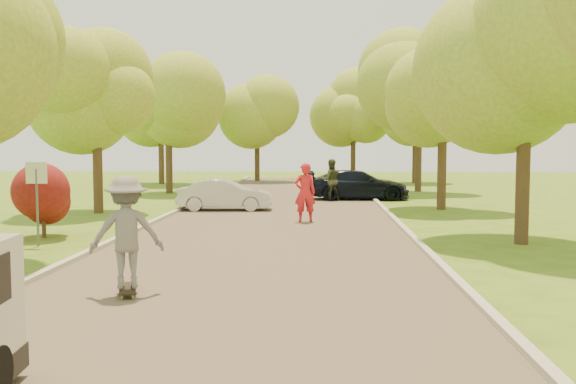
% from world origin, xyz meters
% --- Properties ---
extents(ground, '(100.00, 100.00, 0.00)m').
position_xyz_m(ground, '(0.00, 0.00, 0.00)').
color(ground, '#3F6518').
rests_on(ground, ground).
extents(road, '(8.00, 60.00, 0.01)m').
position_xyz_m(road, '(0.00, 8.00, 0.01)').
color(road, '#4C4438').
rests_on(road, ground).
extents(curb_left, '(0.18, 60.00, 0.12)m').
position_xyz_m(curb_left, '(-4.05, 8.00, 0.06)').
color(curb_left, '#B2AD9E').
rests_on(curb_left, ground).
extents(curb_right, '(0.18, 60.00, 0.12)m').
position_xyz_m(curb_right, '(4.05, 8.00, 0.06)').
color(curb_right, '#B2AD9E').
rests_on(curb_right, ground).
extents(street_sign, '(0.55, 0.06, 2.17)m').
position_xyz_m(street_sign, '(-5.80, 4.00, 1.56)').
color(street_sign, '#59595E').
rests_on(street_sign, ground).
extents(red_shrub, '(1.70, 1.70, 1.95)m').
position_xyz_m(red_shrub, '(-6.30, 5.50, 1.10)').
color(red_shrub, '#382619').
rests_on(red_shrub, ground).
extents(tree_l_midb, '(4.30, 4.20, 6.62)m').
position_xyz_m(tree_l_midb, '(-6.81, 12.00, 4.59)').
color(tree_l_midb, '#382619').
rests_on(tree_l_midb, ground).
extents(tree_l_far, '(4.92, 4.80, 7.79)m').
position_xyz_m(tree_l_far, '(-6.39, 22.00, 5.47)').
color(tree_l_far, '#382619').
rests_on(tree_l_far, ground).
extents(tree_r_mida, '(5.13, 5.00, 7.95)m').
position_xyz_m(tree_r_mida, '(7.02, 5.00, 5.54)').
color(tree_r_mida, '#382619').
rests_on(tree_r_mida, ground).
extents(tree_r_midb, '(4.51, 4.40, 7.01)m').
position_xyz_m(tree_r_midb, '(6.60, 14.00, 4.88)').
color(tree_r_midb, '#382619').
rests_on(tree_r_midb, ground).
extents(tree_r_far, '(5.33, 5.20, 8.34)m').
position_xyz_m(tree_r_far, '(7.23, 24.00, 5.83)').
color(tree_r_far, '#382619').
rests_on(tree_r_far, ground).
extents(tree_bg_a, '(5.12, 5.00, 7.72)m').
position_xyz_m(tree_bg_a, '(-8.78, 30.00, 5.31)').
color(tree_bg_a, '#382619').
rests_on(tree_bg_a, ground).
extents(tree_bg_b, '(5.12, 5.00, 7.95)m').
position_xyz_m(tree_bg_b, '(8.22, 32.00, 5.54)').
color(tree_bg_b, '#382619').
rests_on(tree_bg_b, ground).
extents(tree_bg_c, '(4.92, 4.80, 7.33)m').
position_xyz_m(tree_bg_c, '(-2.79, 34.00, 5.02)').
color(tree_bg_c, '#382619').
rests_on(tree_bg_c, ground).
extents(tree_bg_d, '(5.12, 5.00, 7.72)m').
position_xyz_m(tree_bg_d, '(4.22, 36.00, 5.31)').
color(tree_bg_d, '#382619').
rests_on(tree_bg_d, ground).
extents(silver_sedan, '(3.81, 1.49, 1.24)m').
position_xyz_m(silver_sedan, '(-2.30, 13.21, 0.62)').
color(silver_sedan, '#BABABF').
rests_on(silver_sedan, ground).
extents(dark_sedan, '(4.92, 2.17, 1.41)m').
position_xyz_m(dark_sedan, '(3.30, 18.47, 0.70)').
color(dark_sedan, black).
rests_on(dark_sedan, ground).
extents(longboard, '(0.55, 1.04, 0.12)m').
position_xyz_m(longboard, '(-1.89, -1.19, 0.11)').
color(longboard, black).
rests_on(longboard, ground).
extents(skateboarder, '(1.42, 1.05, 1.96)m').
position_xyz_m(skateboarder, '(-1.89, -1.19, 1.11)').
color(skateboarder, slate).
rests_on(skateboarder, longboard).
extents(person_striped, '(0.80, 0.60, 2.01)m').
position_xyz_m(person_striped, '(0.98, 9.43, 1.00)').
color(person_striped, red).
rests_on(person_striped, ground).
extents(person_olive, '(1.07, 0.90, 1.94)m').
position_xyz_m(person_olive, '(2.00, 17.73, 0.97)').
color(person_olive, '#323821').
rests_on(person_olive, ground).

